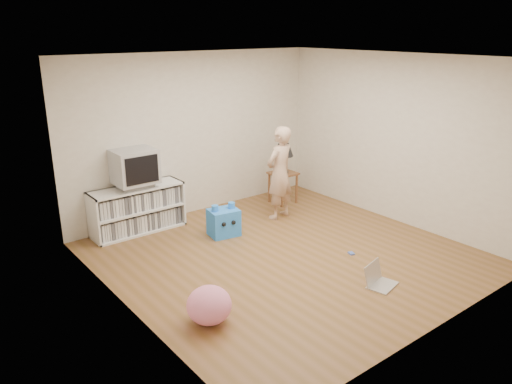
{
  "coord_description": "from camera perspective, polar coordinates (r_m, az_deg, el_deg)",
  "views": [
    {
      "loc": [
        -4.13,
        -4.59,
        2.95
      ],
      "look_at": [
        -0.2,
        0.4,
        0.84
      ],
      "focal_mm": 35.0,
      "sensor_mm": 36.0,
      "label": 1
    }
  ],
  "objects": [
    {
      "name": "ground",
      "position": [
        6.84,
        3.42,
        -7.22
      ],
      "size": [
        4.5,
        4.5,
        0.0
      ],
      "primitive_type": "plane",
      "color": "brown",
      "rests_on": "ground"
    },
    {
      "name": "ceiling",
      "position": [
        6.18,
        3.89,
        15.08
      ],
      "size": [
        4.5,
        4.5,
        0.01
      ],
      "primitive_type": "cube",
      "color": "white",
      "rests_on": "walls"
    },
    {
      "name": "plush_pink",
      "position": [
        5.33,
        -5.38,
        -12.75
      ],
      "size": [
        0.57,
        0.57,
        0.4
      ],
      "primitive_type": "ellipsoid",
      "rotation": [
        0.0,
        0.0,
        0.22
      ],
      "color": "pink",
      "rests_on": "ground"
    },
    {
      "name": "person",
      "position": [
        7.91,
        2.71,
        2.18
      ],
      "size": [
        0.61,
        0.46,
        1.5
      ],
      "primitive_type": "imported",
      "rotation": [
        0.0,
        0.0,
        3.34
      ],
      "color": "tan",
      "rests_on": "ground"
    },
    {
      "name": "plush_blue",
      "position": [
        7.4,
        -3.71,
        -3.43
      ],
      "size": [
        0.47,
        0.42,
        0.49
      ],
      "rotation": [
        0.0,
        0.0,
        -0.16
      ],
      "color": "#257CF1",
      "rests_on": "ground"
    },
    {
      "name": "table_lamp",
      "position": [
        8.56,
        3.16,
        4.76
      ],
      "size": [
        0.34,
        0.34,
        0.52
      ],
      "color": "#333333",
      "rests_on": "side_table"
    },
    {
      "name": "media_unit",
      "position": [
        7.7,
        -13.44,
        -1.9
      ],
      "size": [
        1.4,
        0.45,
        0.7
      ],
      "color": "white",
      "rests_on": "ground"
    },
    {
      "name": "crt_tv",
      "position": [
        7.48,
        -13.75,
        2.88
      ],
      "size": [
        0.6,
        0.53,
        0.5
      ],
      "color": "#A1A1A6",
      "rests_on": "dvd_deck"
    },
    {
      "name": "dvd_deck",
      "position": [
        7.57,
        -13.6,
        0.8
      ],
      "size": [
        0.45,
        0.35,
        0.07
      ],
      "primitive_type": "cube",
      "color": "gray",
      "rests_on": "media_unit"
    },
    {
      "name": "laptop",
      "position": [
        6.25,
        13.74,
        -9.65
      ],
      "size": [
        0.44,
        0.38,
        0.26
      ],
      "rotation": [
        0.0,
        0.0,
        0.24
      ],
      "color": "silver",
      "rests_on": "ground"
    },
    {
      "name": "playing_cards",
      "position": [
        6.98,
        10.83,
        -6.89
      ],
      "size": [
        0.09,
        0.1,
        0.02
      ],
      "primitive_type": "cube",
      "rotation": [
        0.0,
        0.0,
        -0.29
      ],
      "color": "#465FBA",
      "rests_on": "ground"
    },
    {
      "name": "side_table",
      "position": [
        8.7,
        3.1,
        1.4
      ],
      "size": [
        0.42,
        0.42,
        0.55
      ],
      "color": "brown",
      "rests_on": "ground"
    },
    {
      "name": "walls",
      "position": [
        6.39,
        3.64,
        3.36
      ],
      "size": [
        4.52,
        4.52,
        2.6
      ],
      "color": "beige",
      "rests_on": "ground"
    }
  ]
}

